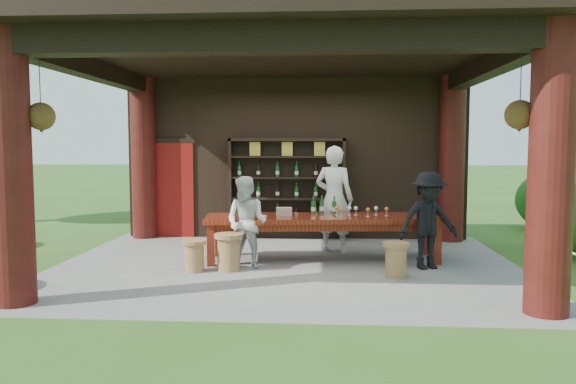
# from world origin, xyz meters

# --- Properties ---
(ground) EXTENTS (90.00, 90.00, 0.00)m
(ground) POSITION_xyz_m (0.00, 0.00, 0.00)
(ground) COLOR #2D5119
(ground) RESTS_ON ground
(pavilion) EXTENTS (7.50, 6.00, 3.60)m
(pavilion) POSITION_xyz_m (-0.01, 0.43, 2.13)
(pavilion) COLOR slate
(pavilion) RESTS_ON ground
(wine_shelf) EXTENTS (2.35, 0.36, 2.07)m
(wine_shelf) POSITION_xyz_m (-0.15, 2.45, 1.04)
(wine_shelf) COLOR black
(wine_shelf) RESTS_ON ground
(tasting_table) EXTENTS (3.96, 1.38, 0.75)m
(tasting_table) POSITION_xyz_m (0.58, 0.44, 0.64)
(tasting_table) COLOR #5C170D
(tasting_table) RESTS_ON ground
(stool_near_left) EXTENTS (0.44, 0.44, 0.57)m
(stool_near_left) POSITION_xyz_m (-0.86, -0.44, 0.30)
(stool_near_left) COLOR olive
(stool_near_left) RESTS_ON ground
(stool_near_right) EXTENTS (0.39, 0.39, 0.51)m
(stool_near_right) POSITION_xyz_m (1.65, -0.70, 0.27)
(stool_near_right) COLOR olive
(stool_near_right) RESTS_ON ground
(stool_far_left) EXTENTS (0.37, 0.37, 0.48)m
(stool_far_left) POSITION_xyz_m (-1.37, -0.54, 0.26)
(stool_far_left) COLOR olive
(stool_far_left) RESTS_ON ground
(host) EXTENTS (0.81, 0.67, 1.92)m
(host) POSITION_xyz_m (0.78, 1.20, 0.96)
(host) COLOR silver
(host) RESTS_ON ground
(guest_woman) EXTENTS (0.83, 0.73, 1.44)m
(guest_woman) POSITION_xyz_m (-0.61, -0.19, 0.72)
(guest_woman) COLOR silver
(guest_woman) RESTS_ON ground
(guest_man) EXTENTS (1.11, 0.86, 1.52)m
(guest_man) POSITION_xyz_m (2.22, -0.10, 0.76)
(guest_man) COLOR black
(guest_man) RESTS_ON ground
(table_bottles) EXTENTS (0.44, 0.19, 0.31)m
(table_bottles) POSITION_xyz_m (0.58, 0.74, 0.90)
(table_bottles) COLOR #194C1E
(table_bottles) RESTS_ON tasting_table
(table_glasses) EXTENTS (0.90, 0.28, 0.15)m
(table_glasses) POSITION_xyz_m (1.19, 0.53, 0.82)
(table_glasses) COLOR silver
(table_glasses) RESTS_ON tasting_table
(napkin_basket) EXTENTS (0.28, 0.20, 0.14)m
(napkin_basket) POSITION_xyz_m (-0.07, 0.39, 0.82)
(napkin_basket) COLOR #BF6672
(napkin_basket) RESTS_ON tasting_table
(shrubs) EXTENTS (14.73, 7.89, 1.36)m
(shrubs) POSITION_xyz_m (1.35, 0.65, 0.55)
(shrubs) COLOR #194C14
(shrubs) RESTS_ON ground
(trees) EXTENTS (21.07, 9.89, 4.80)m
(trees) POSITION_xyz_m (3.42, 1.15, 3.37)
(trees) COLOR #3F2819
(trees) RESTS_ON ground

